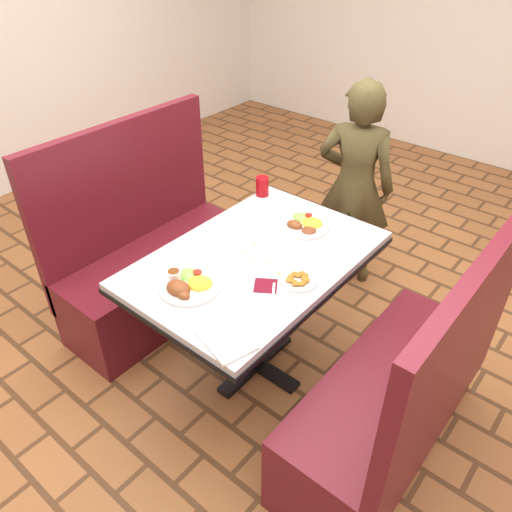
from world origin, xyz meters
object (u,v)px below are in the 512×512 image
object	(u,v)px
far_dinner_plate	(305,223)
booth_bench_right	(396,401)
red_tumbler	(262,186)
near_dinner_plate	(188,282)
booth_bench_left	(155,264)
dining_table	(256,272)
diner_person	(354,187)
plantain_plate	(299,280)

from	to	relation	value
far_dinner_plate	booth_bench_right	bearing A→B (deg)	-25.15
red_tumbler	near_dinner_plate	bearing A→B (deg)	-71.64
booth_bench_left	red_tumbler	bearing A→B (deg)	48.20
booth_bench_left	far_dinner_plate	distance (m)	1.00
dining_table	red_tumbler	distance (m)	0.63
booth_bench_left	diner_person	distance (m)	1.33
near_dinner_plate	red_tumbler	distance (m)	0.91
booth_bench_left	dining_table	bearing A→B (deg)	0.00
far_dinner_plate	plantain_plate	distance (m)	0.46
booth_bench_left	red_tumbler	world-z (taller)	booth_bench_left
dining_table	near_dinner_plate	world-z (taller)	near_dinner_plate
diner_person	red_tumbler	world-z (taller)	diner_person
dining_table	diner_person	size ratio (longest dim) A/B	0.91
booth_bench_right	booth_bench_left	bearing A→B (deg)	180.00
plantain_plate	red_tumbler	distance (m)	0.82
booth_bench_left	booth_bench_right	xyz separation A→B (m)	(1.60, 0.00, 0.00)
booth_bench_left	red_tumbler	xyz separation A→B (m)	(0.44, 0.49, 0.48)
plantain_plate	booth_bench_left	bearing A→B (deg)	178.40
booth_bench_right	plantain_plate	distance (m)	0.68
dining_table	booth_bench_right	distance (m)	0.86
dining_table	plantain_plate	xyz separation A→B (m)	(0.27, -0.03, 0.11)
booth_bench_right	plantain_plate	world-z (taller)	booth_bench_right
dining_table	diner_person	bearing A→B (deg)	94.32
diner_person	plantain_plate	distance (m)	1.15
near_dinner_plate	plantain_plate	world-z (taller)	near_dinner_plate
plantain_plate	far_dinner_plate	bearing A→B (deg)	121.90
diner_person	plantain_plate	bearing A→B (deg)	89.08
booth_bench_left	plantain_plate	size ratio (longest dim) A/B	7.24
plantain_plate	red_tumbler	world-z (taller)	red_tumbler
booth_bench_left	far_dinner_plate	size ratio (longest dim) A/B	4.64
booth_bench_left	near_dinner_plate	bearing A→B (deg)	-27.16
dining_table	far_dinner_plate	world-z (taller)	far_dinner_plate
booth_bench_right	diner_person	size ratio (longest dim) A/B	0.90
booth_bench_right	dining_table	bearing A→B (deg)	180.00
booth_bench_right	plantain_plate	xyz separation A→B (m)	(-0.53, -0.03, 0.43)
plantain_plate	red_tumbler	bearing A→B (deg)	140.45
booth_bench_right	red_tumbler	size ratio (longest dim) A/B	11.03
booth_bench_right	far_dinner_plate	size ratio (longest dim) A/B	4.64
dining_table	red_tumbler	bearing A→B (deg)	126.29
booth_bench_right	near_dinner_plate	distance (m)	1.05
dining_table	red_tumbler	world-z (taller)	red_tumbler
booth_bench_left	red_tumbler	size ratio (longest dim) A/B	11.03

